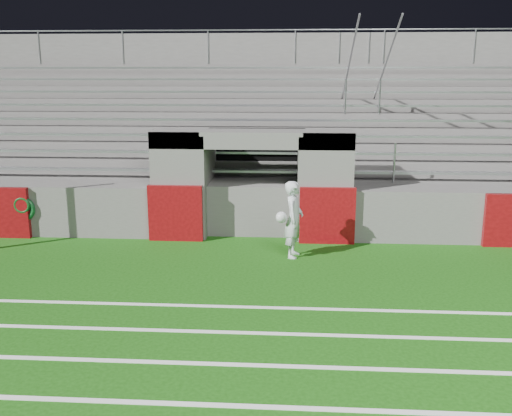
{
  "coord_description": "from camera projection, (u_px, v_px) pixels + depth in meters",
  "views": [
    {
      "loc": [
        0.98,
        -10.1,
        3.89
      ],
      "look_at": [
        0.2,
        1.8,
        1.1
      ],
      "focal_mm": 40.0,
      "sensor_mm": 36.0,
      "label": 1
    }
  ],
  "objects": [
    {
      "name": "goalkeeper_with_ball",
      "position": [
        293.0,
        219.0,
        12.33
      ],
      "size": [
        0.64,
        0.67,
        1.68
      ],
      "color": "silver",
      "rests_on": "ground"
    },
    {
      "name": "hose_coil",
      "position": [
        23.0,
        208.0,
        13.8
      ],
      "size": [
        0.6,
        0.15,
        0.61
      ],
      "color": "#0D431C",
      "rests_on": "ground"
    },
    {
      "name": "ground",
      "position": [
        239.0,
        286.0,
        10.76
      ],
      "size": [
        90.0,
        90.0,
        0.0
      ],
      "primitive_type": "plane",
      "color": "#13470B",
      "rests_on": "ground"
    },
    {
      "name": "stadium_structure",
      "position": [
        262.0,
        152.0,
        18.17
      ],
      "size": [
        26.0,
        8.48,
        5.42
      ],
      "color": "#575552",
      "rests_on": "ground"
    }
  ]
}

